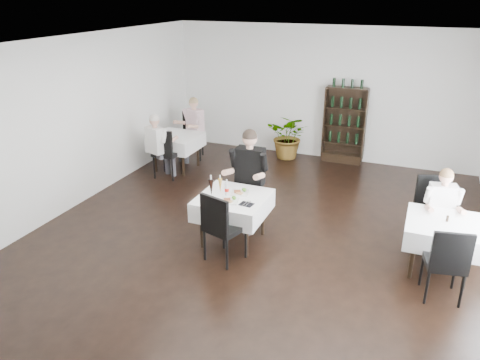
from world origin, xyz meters
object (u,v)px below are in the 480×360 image
object	(u,v)px
wine_shelf	(344,126)
main_table	(233,205)
diner_main	(248,172)
potted_tree	(289,136)

from	to	relation	value
wine_shelf	main_table	size ratio (longest dim) A/B	1.70
wine_shelf	diner_main	xyz separation A→B (m)	(-0.89, -3.73, 0.11)
main_table	diner_main	bearing A→B (deg)	88.66
diner_main	wine_shelf	bearing A→B (deg)	76.62
wine_shelf	diner_main	size ratio (longest dim) A/B	1.06
wine_shelf	potted_tree	size ratio (longest dim) A/B	1.64
main_table	potted_tree	distance (m)	4.13
main_table	potted_tree	xyz separation A→B (m)	(-0.31, 4.11, -0.09)
potted_tree	diner_main	bearing A→B (deg)	-84.69
main_table	potted_tree	world-z (taller)	potted_tree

